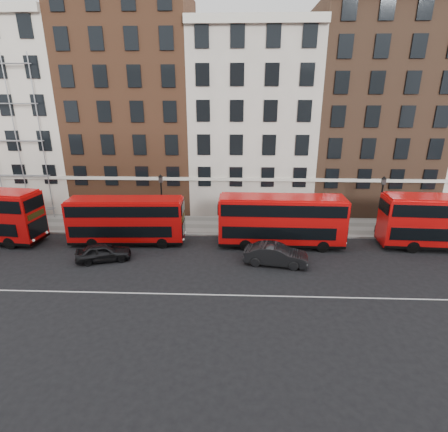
{
  "coord_description": "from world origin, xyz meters",
  "views": [
    {
      "loc": [
        -1.45,
        -21.7,
        12.41
      ],
      "look_at": [
        -2.51,
        5.0,
        3.0
      ],
      "focal_mm": 28.0,
      "sensor_mm": 36.0,
      "label": 1
    }
  ],
  "objects_px": {
    "bus_c": "(281,220)",
    "bus_b": "(126,220)",
    "car_rear": "(104,252)",
    "car_front": "(276,255)"
  },
  "relations": [
    {
      "from": "bus_b",
      "to": "bus_c",
      "type": "xyz_separation_m",
      "value": [
        13.19,
        0.0,
        0.17
      ]
    },
    {
      "from": "bus_c",
      "to": "car_front",
      "type": "distance_m",
      "value": 3.89
    },
    {
      "from": "bus_c",
      "to": "car_front",
      "type": "xyz_separation_m",
      "value": [
        -0.71,
        -3.49,
        -1.57
      ]
    },
    {
      "from": "bus_b",
      "to": "bus_c",
      "type": "height_order",
      "value": "bus_c"
    },
    {
      "from": "car_rear",
      "to": "bus_b",
      "type": "bearing_deg",
      "value": -31.43
    },
    {
      "from": "car_front",
      "to": "bus_c",
      "type": "bearing_deg",
      "value": -1.73
    },
    {
      "from": "car_rear",
      "to": "bus_c",
      "type": "bearing_deg",
      "value": -93.15
    },
    {
      "from": "bus_c",
      "to": "car_rear",
      "type": "relative_size",
      "value": 2.55
    },
    {
      "from": "bus_c",
      "to": "bus_b",
      "type": "bearing_deg",
      "value": -179.34
    },
    {
      "from": "bus_c",
      "to": "car_front",
      "type": "bearing_deg",
      "value": -100.78
    }
  ]
}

